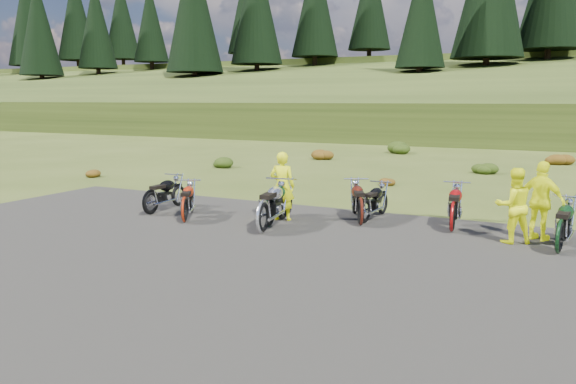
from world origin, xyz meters
The scene contains 37 objects.
ground centered at (0.00, 0.00, 0.00)m, with size 300.00×300.00×0.00m, color #3B4918.
gravel_pad centered at (0.00, -2.00, 0.00)m, with size 20.00×12.00×0.04m, color black.
hill_slope centered at (0.00, 50.00, 0.00)m, with size 300.00×46.00×3.00m, color #2B3913, non-canonical shape.
hill_plateau centered at (0.00, 110.00, 0.00)m, with size 300.00×90.00×9.17m, color #2B3913.
conifer_5 centered at (-105.00, 78.00, 18.16)m, with size 6.16×6.16×16.00m.
conifer_8 centered at (-87.00, 65.00, 18.57)m, with size 7.92×7.92×20.00m.
conifer_9 centered at (-81.00, 71.00, 19.26)m, with size 7.48×7.48×19.00m.
conifer_10 centered at (-75.00, 77.00, 19.16)m, with size 7.04×7.04×18.00m.
conifer_11 centered at (-69.00, 52.00, 14.47)m, with size 6.60×6.60×17.00m.
conifer_12 centered at (-63.00, 58.00, 15.17)m, with size 6.16×6.16×16.00m.
conifer_13 centered at (-57.00, 64.00, 15.86)m, with size 5.72×5.72×15.00m.
conifer_14 centered at (-51.00, 70.00, 16.55)m, with size 5.28×5.28×14.00m.
conifer_15 centered at (-45.00, 76.00, 20.16)m, with size 7.92×7.92×20.00m.
conifer_16 centered at (-39.00, 51.00, 15.28)m, with size 7.48×7.48×19.00m.
conifer_17 centered at (-33.00, 57.00, 15.97)m, with size 7.04×7.04×18.00m.
conifer_18 centered at (-27.00, 63.00, 16.66)m, with size 6.60×6.60×17.00m.
conifer_19 centered at (-21.00, 69.00, 17.36)m, with size 6.16×6.16×16.00m.
conifer_20 centered at (-15.00, 75.00, 17.65)m, with size 5.72×5.72×15.00m.
conifer_21 centered at (-9.00, 50.00, 12.56)m, with size 5.28×5.28×14.00m.
shrub_0 centered at (-12.00, 6.00, 0.23)m, with size 0.77×0.77×0.45m, color #6C2E0D.
shrub_1 centered at (-9.10, 11.30, 0.31)m, with size 1.03×1.03×0.61m, color #21360D.
shrub_2 centered at (-6.20, 16.60, 0.38)m, with size 1.30×1.30×0.77m, color #6C2E0D.
shrub_3 centered at (-3.30, 21.90, 0.46)m, with size 1.56×1.56×0.92m, color #21360D.
shrub_4 centered at (-0.40, 9.20, 0.23)m, with size 0.77×0.77×0.45m, color #6C2E0D.
shrub_5 centered at (2.50, 14.50, 0.31)m, with size 1.03×1.03×0.61m, color #21360D.
shrub_6 centered at (5.40, 19.80, 0.38)m, with size 1.30×1.30×0.77m, color #6C2E0D.
motorcycle_0 centered at (-4.67, 0.80, 0.00)m, with size 1.99×0.66×1.04m, color black, non-canonical shape.
motorcycle_1 centered at (-3.20, 0.40, 0.00)m, with size 1.93×0.64×1.01m, color #9C230B, non-canonical shape.
motorcycle_2 centered at (-0.94, 0.90, 0.00)m, with size 2.14×0.71×1.12m, color black, non-canonical shape.
motorcycle_3 centered at (-0.76, 0.26, 0.00)m, with size 2.31×0.77×1.21m, color silver, non-canonical shape.
motorcycle_4 centered at (1.08, 2.12, 0.00)m, with size 2.08×0.69×1.09m, color #43130B, non-canonical shape.
motorcycle_5 centered at (1.10, 2.42, 0.00)m, with size 1.91×0.64×1.00m, color black, non-canonical shape.
motorcycle_6 centered at (3.33, 2.44, 0.00)m, with size 2.12×0.71×1.11m, color maroon, non-canonical shape.
motorcycle_7 centered at (5.71, 1.43, 0.00)m, with size 2.08×0.69×1.09m, color black, non-canonical shape.
person_middle centered at (-1.03, 1.82, 0.92)m, with size 0.67×0.44×1.85m, color #D7DF0B.
person_right_a centered at (4.73, 1.96, 0.86)m, with size 0.83×0.65×1.71m, color #D7DF0B.
person_right_b centered at (5.28, 2.50, 0.92)m, with size 1.07×0.45×1.83m, color #D7DF0B.
Camera 1 is at (5.69, -11.38, 3.24)m, focal length 35.00 mm.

